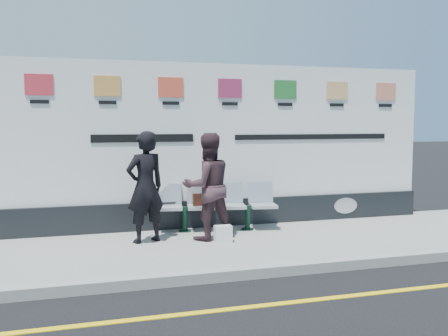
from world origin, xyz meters
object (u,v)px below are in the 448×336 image
Objects in this scene: woman_left at (145,187)px; bench at (217,218)px; billboard at (229,156)px; woman_right at (208,186)px.

bench is at bearing -179.93° from woman_left.
billboard reaches higher than bench.
bench is (-0.37, -0.46, -1.07)m from billboard.
woman_right is at bearing 154.58° from woman_left.
woman_left is 1.02× the size of woman_right.
bench is at bearing -126.70° from woman_right.
woman_left is at bearing -13.27° from woman_right.
billboard reaches higher than woman_left.
billboard is 1.22m from bench.
bench is 1.20× the size of woman_left.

